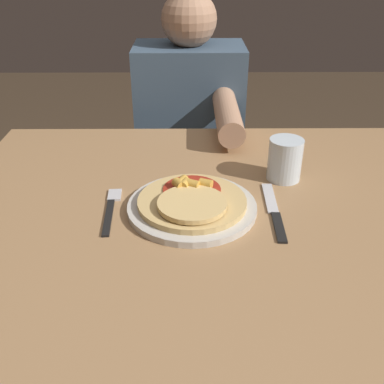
{
  "coord_description": "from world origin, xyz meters",
  "views": [
    {
      "loc": [
        -0.05,
        -0.77,
        1.27
      ],
      "look_at": [
        -0.04,
        0.0,
        0.82
      ],
      "focal_mm": 42.0,
      "sensor_mm": 36.0,
      "label": 1
    }
  ],
  "objects": [
    {
      "name": "fork",
      "position": [
        -0.21,
        0.01,
        0.78
      ],
      "size": [
        0.03,
        0.18,
        0.0
      ],
      "color": "black",
      "rests_on": "dining_table"
    },
    {
      "name": "knife",
      "position": [
        0.12,
        -0.01,
        0.78
      ],
      "size": [
        0.03,
        0.22,
        0.0
      ],
      "color": "black",
      "rests_on": "dining_table"
    },
    {
      "name": "pizza",
      "position": [
        -0.04,
        0.0,
        0.8
      ],
      "size": [
        0.22,
        0.22,
        0.04
      ],
      "color": "tan",
      "rests_on": "plate"
    },
    {
      "name": "plate",
      "position": [
        -0.04,
        0.0,
        0.79
      ],
      "size": [
        0.26,
        0.26,
        0.01
      ],
      "color": "beige",
      "rests_on": "dining_table"
    },
    {
      "name": "dining_table",
      "position": [
        0.0,
        0.0,
        0.66
      ],
      "size": [
        1.12,
        0.89,
        0.78
      ],
      "color": "#9E754C",
      "rests_on": "ground_plane"
    },
    {
      "name": "drinking_glass",
      "position": [
        0.17,
        0.14,
        0.83
      ],
      "size": [
        0.08,
        0.08,
        0.1
      ],
      "color": "silver",
      "rests_on": "dining_table"
    },
    {
      "name": "person_diner",
      "position": [
        -0.04,
        0.67,
        0.65
      ],
      "size": [
        0.35,
        0.52,
        1.13
      ],
      "color": "#2D2D38",
      "rests_on": "ground_plane"
    }
  ]
}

